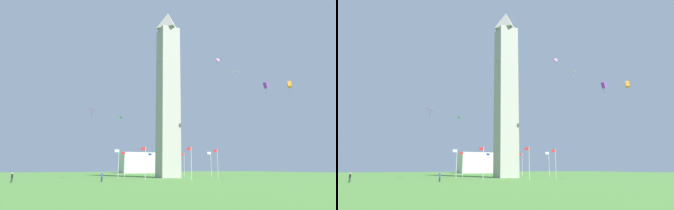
# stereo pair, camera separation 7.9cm
# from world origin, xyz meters

# --- Properties ---
(ground_plane) EXTENTS (260.00, 260.00, 0.00)m
(ground_plane) POSITION_xyz_m (0.00, 0.00, 0.00)
(ground_plane) COLOR #477A33
(obelisk_monument) EXTENTS (5.35, 5.35, 48.61)m
(obelisk_monument) POSITION_xyz_m (0.00, 0.00, 24.31)
(obelisk_monument) COLOR #A8A399
(obelisk_monument) RESTS_ON ground
(flagpole_n) EXTENTS (1.12, 0.14, 7.15)m
(flagpole_n) POSITION_xyz_m (13.42, 0.00, 3.95)
(flagpole_n) COLOR silver
(flagpole_n) RESTS_ON ground
(flagpole_ne) EXTENTS (1.12, 0.14, 7.15)m
(flagpole_ne) POSITION_xyz_m (9.51, 9.44, 3.95)
(flagpole_ne) COLOR silver
(flagpole_ne) RESTS_ON ground
(flagpole_e) EXTENTS (1.12, 0.14, 7.15)m
(flagpole_e) POSITION_xyz_m (0.07, 13.35, 3.95)
(flagpole_e) COLOR silver
(flagpole_e) RESTS_ON ground
(flagpole_se) EXTENTS (1.12, 0.14, 7.15)m
(flagpole_se) POSITION_xyz_m (-9.37, 9.44, 3.95)
(flagpole_se) COLOR silver
(flagpole_se) RESTS_ON ground
(flagpole_s) EXTENTS (1.12, 0.14, 7.15)m
(flagpole_s) POSITION_xyz_m (-13.29, 0.00, 3.95)
(flagpole_s) COLOR silver
(flagpole_s) RESTS_ON ground
(flagpole_sw) EXTENTS (1.12, 0.14, 7.15)m
(flagpole_sw) POSITION_xyz_m (-9.37, -9.44, 3.95)
(flagpole_sw) COLOR silver
(flagpole_sw) RESTS_ON ground
(flagpole_w) EXTENTS (1.12, 0.14, 7.15)m
(flagpole_w) POSITION_xyz_m (0.07, -13.35, 3.95)
(flagpole_w) COLOR silver
(flagpole_w) RESTS_ON ground
(flagpole_nw) EXTENTS (1.12, 0.14, 7.15)m
(flagpole_nw) POSITION_xyz_m (9.51, -9.44, 3.95)
(flagpole_nw) COLOR silver
(flagpole_nw) RESTS_ON ground
(person_black_shirt) EXTENTS (0.32, 0.32, 1.67)m
(person_black_shirt) POSITION_xyz_m (34.84, 11.66, 0.83)
(person_black_shirt) COLOR #2D2D38
(person_black_shirt) RESTS_ON ground
(person_blue_shirt) EXTENTS (0.32, 0.32, 1.79)m
(person_blue_shirt) POSITION_xyz_m (19.83, 15.65, 0.89)
(person_blue_shirt) COLOR #2D2D38
(person_blue_shirt) RESTS_ON ground
(kite_orange_box) EXTENTS (1.25, 1.31, 2.72)m
(kite_orange_box) POSITION_xyz_m (-16.58, 27.28, 19.84)
(kite_orange_box) COLOR orange
(kite_pink_delta) EXTENTS (0.91, 1.07, 1.77)m
(kite_pink_delta) POSITION_xyz_m (-6.98, 14.94, 28.44)
(kite_pink_delta) COLOR pink
(kite_white_diamond) EXTENTS (1.13, 1.14, 1.30)m
(kite_white_diamond) POSITION_xyz_m (2.08, 33.48, 17.85)
(kite_white_diamond) COLOR white
(kite_blue_diamond) EXTENTS (1.50, 1.52, 1.84)m
(kite_blue_diamond) POSITION_xyz_m (5.83, 8.69, 28.75)
(kite_blue_diamond) COLOR blue
(kite_red_diamond) EXTENTS (1.95, 2.01, 2.49)m
(kite_red_diamond) POSITION_xyz_m (20.75, 1.56, 16.28)
(kite_red_diamond) COLOR red
(kite_green_diamond) EXTENTS (0.83, 0.97, 1.48)m
(kite_green_diamond) POSITION_xyz_m (13.14, -0.30, 15.27)
(kite_green_diamond) COLOR green
(kite_purple_box) EXTENTS (1.29, 1.05, 2.65)m
(kite_purple_box) POSITION_xyz_m (-10.64, 26.68, 19.13)
(kite_purple_box) COLOR purple
(distant_building) EXTENTS (23.04, 12.06, 10.50)m
(distant_building) POSITION_xyz_m (-15.88, -72.50, 5.25)
(distant_building) COLOR beige
(distant_building) RESTS_ON ground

